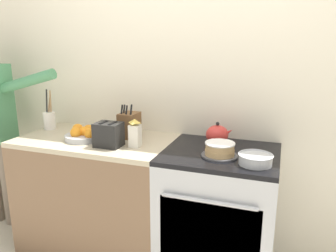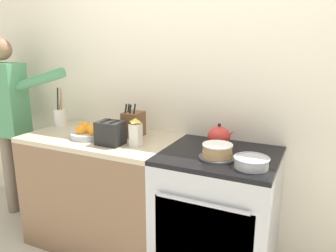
{
  "view_description": "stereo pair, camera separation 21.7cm",
  "coord_description": "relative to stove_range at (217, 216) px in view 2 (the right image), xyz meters",
  "views": [
    {
      "loc": [
        0.63,
        -1.69,
        1.58
      ],
      "look_at": [
        -0.07,
        0.29,
        1.04
      ],
      "focal_mm": 35.0,
      "sensor_mm": 36.0,
      "label": 1
    },
    {
      "loc": [
        0.83,
        -1.61,
        1.58
      ],
      "look_at": [
        -0.07,
        0.29,
        1.04
      ],
      "focal_mm": 35.0,
      "sensor_mm": 36.0,
      "label": 2
    }
  ],
  "objects": [
    {
      "name": "utensil_crock",
      "position": [
        -1.43,
        0.11,
        0.52
      ],
      "size": [
        0.1,
        0.1,
        0.32
      ],
      "color": "silver",
      "rests_on": "counter_cabinet"
    },
    {
      "name": "tea_kettle",
      "position": [
        -0.06,
        0.16,
        0.51
      ],
      "size": [
        0.19,
        0.16,
        0.16
      ],
      "color": "red",
      "rests_on": "stove_range"
    },
    {
      "name": "fruit_bowl",
      "position": [
        -1.0,
        -0.06,
        0.48
      ],
      "size": [
        0.26,
        0.26,
        0.1
      ],
      "color": "#B7BABF",
      "rests_on": "counter_cabinet"
    },
    {
      "name": "mixing_bowl",
      "position": [
        0.23,
        -0.16,
        0.48
      ],
      "size": [
        0.2,
        0.2,
        0.06
      ],
      "color": "#B7BABF",
      "rests_on": "stove_range"
    },
    {
      "name": "knife_block",
      "position": [
        -0.71,
        0.11,
        0.54
      ],
      "size": [
        0.13,
        0.16,
        0.26
      ],
      "color": "brown",
      "rests_on": "counter_cabinet"
    },
    {
      "name": "counter_cabinet",
      "position": [
        -0.94,
        0.0,
        -0.0
      ],
      "size": [
        1.14,
        0.65,
        0.89
      ],
      "color": "brown",
      "rests_on": "ground_plane"
    },
    {
      "name": "stove_range",
      "position": [
        0.0,
        0.0,
        0.0
      ],
      "size": [
        0.73,
        0.69,
        0.89
      ],
      "color": "#B7BABF",
      "rests_on": "ground_plane"
    },
    {
      "name": "toaster",
      "position": [
        -0.75,
        -0.14,
        0.53
      ],
      "size": [
        0.19,
        0.14,
        0.17
      ],
      "color": "black",
      "rests_on": "counter_cabinet"
    },
    {
      "name": "layer_cake",
      "position": [
        0.01,
        -0.09,
        0.49
      ],
      "size": [
        0.23,
        0.23,
        0.09
      ],
      "color": "#4C4C51",
      "rests_on": "stove_range"
    },
    {
      "name": "milk_carton",
      "position": [
        -0.57,
        -0.09,
        0.54
      ],
      "size": [
        0.07,
        0.07,
        0.19
      ],
      "color": "white",
      "rests_on": "counter_cabinet"
    },
    {
      "name": "wall_back",
      "position": [
        -0.28,
        0.35,
        0.85
      ],
      "size": [
        8.0,
        0.04,
        2.6
      ],
      "color": "silver",
      "rests_on": "ground_plane"
    },
    {
      "name": "person_baker",
      "position": [
        -1.93,
        0.02,
        0.52
      ],
      "size": [
        0.92,
        0.2,
        1.61
      ],
      "rotation": [
        0.0,
        0.0,
        -0.21
      ],
      "color": "#7A6B5B",
      "rests_on": "ground_plane"
    }
  ]
}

